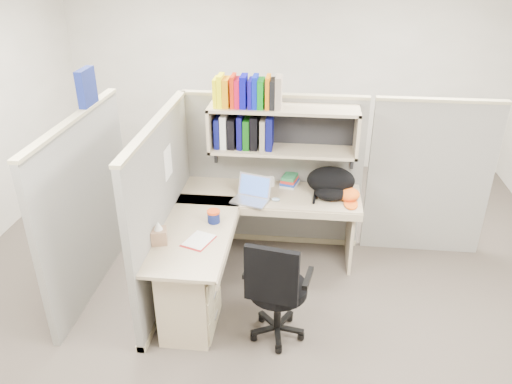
# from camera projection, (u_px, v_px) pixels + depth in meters

# --- Properties ---
(ground) EXTENTS (6.00, 6.00, 0.00)m
(ground) POSITION_uv_depth(u_px,v_px,m) (264.00, 290.00, 4.67)
(ground) COLOR #39332C
(ground) RESTS_ON ground
(room_shell) EXTENTS (6.00, 6.00, 6.00)m
(room_shell) POSITION_uv_depth(u_px,v_px,m) (266.00, 126.00, 3.94)
(room_shell) COLOR #A9A598
(room_shell) RESTS_ON ground
(cubicle) EXTENTS (3.79, 1.84, 1.95)m
(cubicle) POSITION_uv_depth(u_px,v_px,m) (231.00, 180.00, 4.70)
(cubicle) COLOR slate
(cubicle) RESTS_ON ground
(desk) EXTENTS (1.74, 1.75, 0.73)m
(desk) POSITION_uv_depth(u_px,v_px,m) (214.00, 267.00, 4.26)
(desk) COLOR tan
(desk) RESTS_ON ground
(laptop) EXTENTS (0.41, 0.41, 0.24)m
(laptop) POSITION_uv_depth(u_px,v_px,m) (250.00, 190.00, 4.64)
(laptop) COLOR silver
(laptop) RESTS_ON desk
(backpack) EXTENTS (0.55, 0.49, 0.27)m
(backpack) POSITION_uv_depth(u_px,v_px,m) (331.00, 183.00, 4.74)
(backpack) COLOR black
(backpack) RESTS_ON desk
(orange_cap) EXTENTS (0.24, 0.27, 0.11)m
(orange_cap) POSITION_uv_depth(u_px,v_px,m) (349.00, 194.00, 4.71)
(orange_cap) COLOR #E85B14
(orange_cap) RESTS_ON desk
(snack_canister) EXTENTS (0.11, 0.11, 0.11)m
(snack_canister) POSITION_uv_depth(u_px,v_px,m) (214.00, 216.00, 4.33)
(snack_canister) COLOR #0E1955
(snack_canister) RESTS_ON desk
(tissue_box) EXTENTS (0.15, 0.15, 0.20)m
(tissue_box) POSITION_uv_depth(u_px,v_px,m) (159.00, 232.00, 4.02)
(tissue_box) COLOR #9F785A
(tissue_box) RESTS_ON desk
(mouse) EXTENTS (0.09, 0.06, 0.03)m
(mouse) POSITION_uv_depth(u_px,v_px,m) (276.00, 199.00, 4.70)
(mouse) COLOR #92B1CF
(mouse) RESTS_ON desk
(paper_cup) EXTENTS (0.07, 0.07, 0.09)m
(paper_cup) POSITION_uv_depth(u_px,v_px,m) (271.00, 182.00, 4.98)
(paper_cup) COLOR silver
(paper_cup) RESTS_ON desk
(book_stack) EXTENTS (0.20, 0.24, 0.10)m
(book_stack) POSITION_uv_depth(u_px,v_px,m) (290.00, 180.00, 4.99)
(book_stack) COLOR slate
(book_stack) RESTS_ON desk
(loose_paper) EXTENTS (0.26, 0.30, 0.00)m
(loose_paper) POSITION_uv_depth(u_px,v_px,m) (199.00, 240.00, 4.10)
(loose_paper) COLOR white
(loose_paper) RESTS_ON desk
(task_chair) EXTENTS (0.55, 0.50, 0.98)m
(task_chair) POSITION_uv_depth(u_px,v_px,m) (276.00, 305.00, 3.95)
(task_chair) COLOR black
(task_chair) RESTS_ON ground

